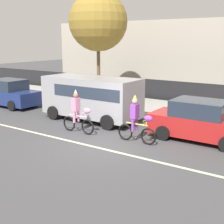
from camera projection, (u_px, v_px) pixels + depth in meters
ground_plane at (106, 144)px, 12.21m from camera, size 80.00×80.00×0.00m
road_centre_line at (98, 148)px, 11.81m from camera, size 36.00×0.14×0.01m
sidewalk_curb at (173, 112)px, 17.42m from camera, size 60.00×5.00×0.15m
fence_line at (192, 94)px, 19.61m from camera, size 40.00×0.08×1.40m
building_backdrop at (214, 54)px, 26.81m from camera, size 28.00×8.00×5.58m
parade_cyclist_pink at (78, 114)px, 13.56m from camera, size 1.72×0.50×1.92m
parade_cyclist_purple at (137, 122)px, 12.25m from camera, size 1.72×0.50×1.92m
parked_van_grey at (93, 95)px, 15.59m from camera, size 5.00×2.22×2.18m
parked_car_red at (201, 121)px, 12.56m from camera, size 4.10×1.92×1.64m
parked_car_navy at (9, 93)px, 19.19m from camera, size 4.10×1.92×1.64m
street_tree_far_corner at (98, 22)px, 21.28m from camera, size 4.03×4.03×7.08m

